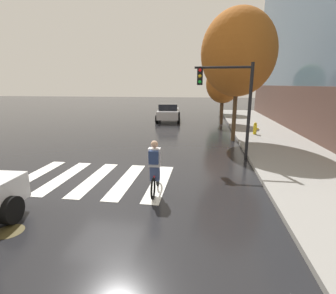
# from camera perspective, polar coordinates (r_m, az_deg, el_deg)

# --- Properties ---
(ground_plane) EXTENTS (120.00, 120.00, 0.00)m
(ground_plane) POSITION_cam_1_polar(r_m,az_deg,el_deg) (9.38, -14.31, -7.10)
(ground_plane) COLOR black
(crosswalk_stripes) EXTENTS (5.28, 3.39, 0.01)m
(crosswalk_stripes) POSITION_cam_1_polar(r_m,az_deg,el_deg) (9.51, -16.21, -6.90)
(crosswalk_stripes) COLOR silver
(crosswalk_stripes) RESTS_ON ground
(manhole_cover) EXTENTS (0.64, 0.64, 0.01)m
(manhole_cover) POSITION_cam_1_polar(r_m,az_deg,el_deg) (7.15, -32.17, -15.81)
(manhole_cover) COLOR #473D1E
(manhole_cover) RESTS_ON ground
(sedan_mid) EXTENTS (2.52, 4.77, 1.59)m
(sedan_mid) POSITION_cam_1_polar(r_m,az_deg,el_deg) (23.63, 0.08, 7.91)
(sedan_mid) COLOR #B7B7BC
(sedan_mid) RESTS_ON ground
(cyclist) EXTENTS (0.37, 1.71, 1.69)m
(cyclist) POSITION_cam_1_polar(r_m,az_deg,el_deg) (7.70, -2.98, -4.66)
(cyclist) COLOR black
(cyclist) RESTS_ON ground
(traffic_light_near) EXTENTS (2.47, 0.28, 4.20)m
(traffic_light_near) POSITION_cam_1_polar(r_m,az_deg,el_deg) (11.41, 13.93, 11.34)
(traffic_light_near) COLOR black
(traffic_light_near) RESTS_ON ground
(fire_hydrant) EXTENTS (0.33, 0.22, 0.78)m
(fire_hydrant) POSITION_cam_1_polar(r_m,az_deg,el_deg) (17.35, 19.06, 3.99)
(fire_hydrant) COLOR gold
(fire_hydrant) RESTS_ON sidewalk
(street_tree_near) EXTENTS (4.16, 4.16, 7.39)m
(street_tree_near) POSITION_cam_1_polar(r_m,az_deg,el_deg) (15.56, 15.56, 19.72)
(street_tree_near) COLOR #4C3823
(street_tree_near) RESTS_ON ground
(street_tree_mid) EXTENTS (2.81, 2.81, 5.01)m
(street_tree_mid) POSITION_cam_1_polar(r_m,az_deg,el_deg) (21.92, 12.36, 13.83)
(street_tree_mid) COLOR #4C3823
(street_tree_mid) RESTS_ON ground
(street_tree_far) EXTENTS (3.01, 3.01, 5.36)m
(street_tree_far) POSITION_cam_1_polar(r_m,az_deg,el_deg) (29.19, 12.14, 14.25)
(street_tree_far) COLOR #4C3823
(street_tree_far) RESTS_ON ground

